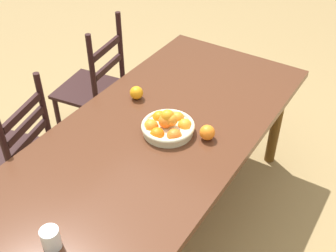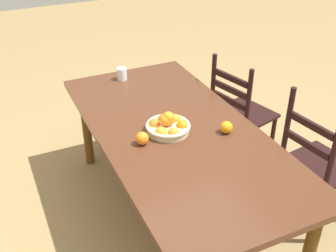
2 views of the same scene
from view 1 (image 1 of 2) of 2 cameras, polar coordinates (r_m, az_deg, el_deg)
The scene contains 8 objects.
ground_plane at distance 2.77m, azimuth -0.99°, elevation -12.28°, with size 12.00×12.00×0.00m, color #947A4C.
dining_table at distance 2.30m, azimuth -1.17°, elevation -1.79°, with size 2.01×0.96×0.73m.
chair_near_window at distance 2.65m, azimuth -19.85°, elevation -3.95°, with size 0.51×0.51×0.95m.
chair_by_cabinet at distance 3.10m, azimuth -9.85°, elevation 4.79°, with size 0.47×0.47×1.00m.
fruit_bowl at distance 2.20m, azimuth -0.04°, elevation -0.04°, with size 0.28×0.28×0.14m.
orange_loose_0 at distance 2.46m, azimuth -4.24°, elevation 4.45°, with size 0.08×0.08×0.08m, color orange.
orange_loose_1 at distance 2.17m, azimuth 5.28°, elevation -0.88°, with size 0.08×0.08×0.08m, color orange.
drinking_glass at distance 1.76m, azimuth -15.43°, elevation -14.32°, with size 0.08×0.08×0.09m, color silver.
Camera 1 is at (-1.46, -0.99, 2.14)m, focal length 45.52 mm.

